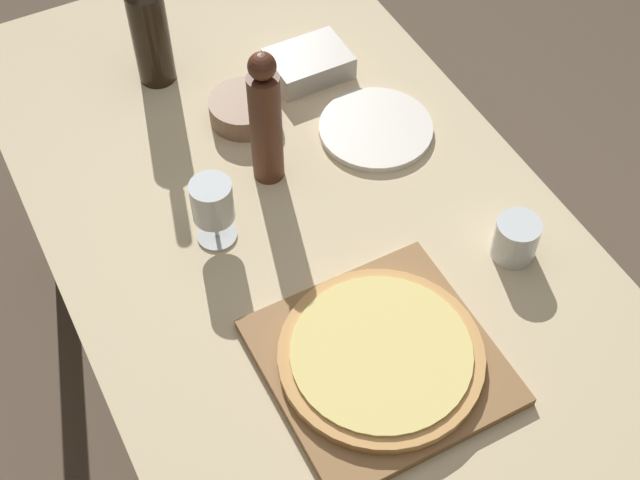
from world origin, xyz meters
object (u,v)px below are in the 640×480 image
Objects in this scene: pepper_mill at (266,121)px; wine_glass at (212,203)px; pizza at (381,355)px; wine_bottle at (149,27)px; small_bowl at (244,109)px.

pepper_mill reaches higher than wine_glass.
wine_glass is (-0.15, -0.09, -0.05)m from pepper_mill.
pizza is 1.00× the size of wine_bottle.
pepper_mill is 0.20m from small_bowl.
pizza is 0.39m from wine_glass.
pizza is at bearing -92.78° from pepper_mill.
wine_glass is 0.99× the size of small_bowl.
wine_glass is at bearing -97.90° from wine_bottle.
wine_bottle reaches higher than pizza.
small_bowl is at bearing -60.90° from wine_bottle.
small_bowl is (0.17, 0.25, -0.07)m from wine_glass.
small_bowl is at bearing 55.94° from wine_glass.
pepper_mill is (0.02, 0.46, 0.11)m from pizza.
pizza is 2.39× the size of small_bowl.
wine_bottle is 2.40× the size of small_bowl.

